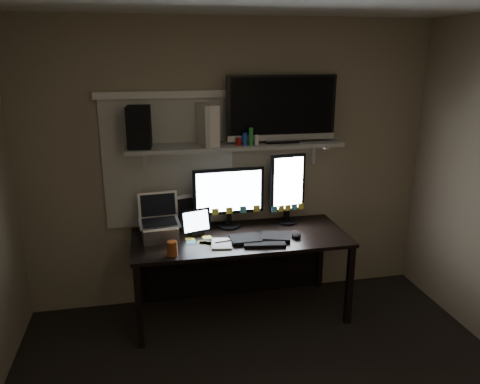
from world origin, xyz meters
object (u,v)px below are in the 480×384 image
object	(u,v)px
monitor_landscape	(229,197)
speaker	(139,127)
desk	(237,250)
laptop	(159,219)
cup	(172,249)
tablet	(196,222)
keyboard	(261,238)
mouse	(296,235)
game_console	(208,125)
tv	(281,109)
monitor_portrait	(287,189)

from	to	relation	value
monitor_landscape	speaker	xyz separation A→B (m)	(-0.72, -0.04, 0.64)
desk	laptop	distance (m)	0.76
monitor_landscape	cup	distance (m)	0.77
tablet	laptop	xyz separation A→B (m)	(-0.30, -0.04, 0.07)
desk	monitor_landscape	xyz separation A→B (m)	(-0.05, 0.11, 0.45)
cup	speaker	xyz separation A→B (m)	(-0.19, 0.47, 0.86)
speaker	laptop	bearing A→B (deg)	-43.14
cup	tablet	bearing A→B (deg)	59.22
keyboard	mouse	size ratio (longest dim) A/B	4.32
game_console	speaker	size ratio (longest dim) A/B	1.01
keyboard	game_console	bearing A→B (deg)	149.69
laptop	desk	bearing A→B (deg)	0.87
desk	keyboard	world-z (taller)	keyboard
tv	speaker	size ratio (longest dim) A/B	2.80
monitor_landscape	keyboard	distance (m)	0.48
desk	laptop	world-z (taller)	laptop
monitor_landscape	keyboard	size ratio (longest dim) A/B	1.22
keyboard	cup	bearing A→B (deg)	-158.85
cup	game_console	world-z (taller)	game_console
cup	game_console	bearing A→B (deg)	52.96
laptop	game_console	size ratio (longest dim) A/B	1.10
monitor_landscape	speaker	size ratio (longest dim) A/B	1.89
keyboard	mouse	distance (m)	0.30
monitor_landscape	speaker	distance (m)	0.97
desk	cup	bearing A→B (deg)	-145.55
monitor_portrait	tablet	size ratio (longest dim) A/B	2.45
desk	monitor_landscape	distance (m)	0.47
monitor_landscape	tablet	size ratio (longest dim) A/B	2.37
desk	tablet	distance (m)	0.46
monitor_landscape	mouse	size ratio (longest dim) A/B	5.26
laptop	game_console	distance (m)	0.86
tv	keyboard	bearing A→B (deg)	-127.12
desk	monitor_portrait	world-z (taller)	monitor_portrait
keyboard	monitor_landscape	bearing A→B (deg)	128.80
monitor_landscape	tablet	world-z (taller)	monitor_landscape
desk	tv	distance (m)	1.27
speaker	keyboard	bearing A→B (deg)	-12.99
desk	tablet	size ratio (longest dim) A/B	6.86
tablet	laptop	size ratio (longest dim) A/B	0.72
keyboard	speaker	distance (m)	1.33
keyboard	laptop	size ratio (longest dim) A/B	1.40
cup	speaker	distance (m)	1.00
keyboard	tv	bearing A→B (deg)	60.70
game_console	speaker	distance (m)	0.55
desk	mouse	bearing A→B (deg)	-28.59
keyboard	mouse	bearing A→B (deg)	7.57
desk	game_console	world-z (taller)	game_console
tv	speaker	bearing A→B (deg)	-178.84
keyboard	laptop	world-z (taller)	laptop
speaker	monitor_portrait	bearing A→B (deg)	7.08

